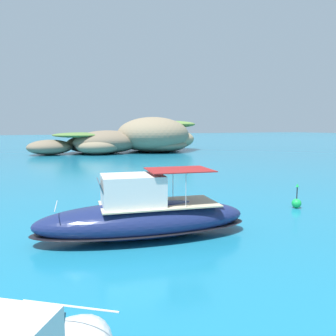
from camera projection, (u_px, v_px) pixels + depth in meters
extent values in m
ellipsoid|color=#84755B|center=(160.00, 144.00, 64.24)|extent=(13.82, 13.77, 2.80)
ellipsoid|color=#756651|center=(142.00, 139.00, 67.43)|extent=(12.71, 12.97, 4.47)
ellipsoid|color=#84755B|center=(153.00, 135.00, 63.59)|extent=(16.22, 15.83, 6.56)
ellipsoid|color=#9E8966|center=(160.00, 139.00, 65.87)|extent=(15.40, 14.15, 4.67)
ellipsoid|color=#9E8966|center=(162.00, 134.00, 70.75)|extent=(13.60, 13.34, 6.28)
ellipsoid|color=#756651|center=(168.00, 139.00, 73.65)|extent=(8.40, 8.76, 4.05)
ellipsoid|color=olive|center=(168.00, 124.00, 68.07)|extent=(11.06, 10.05, 1.45)
ellipsoid|color=#756651|center=(108.00, 142.00, 60.64)|extent=(14.39, 11.76, 4.10)
ellipsoid|color=#756651|center=(50.00, 147.00, 57.47)|extent=(9.00, 7.85, 2.56)
ellipsoid|color=#84755B|center=(98.00, 146.00, 58.31)|extent=(8.62, 8.07, 2.80)
ellipsoid|color=#9E8966|center=(101.00, 145.00, 60.85)|extent=(7.66, 7.84, 3.05)
ellipsoid|color=#756651|center=(88.00, 144.00, 62.75)|extent=(8.37, 7.62, 3.10)
ellipsoid|color=#517538|center=(79.00, 135.00, 59.00)|extent=(9.20, 8.37, 0.92)
cylinder|color=silver|center=(70.00, 306.00, 6.15)|extent=(1.52, 1.21, 0.04)
ellipsoid|color=navy|center=(143.00, 220.00, 14.79)|extent=(9.64, 4.46, 1.58)
ellipsoid|color=black|center=(144.00, 228.00, 14.83)|extent=(9.84, 4.55, 0.19)
cube|color=#C6B793|center=(159.00, 204.00, 14.89)|extent=(5.46, 3.28, 0.06)
cube|color=silver|center=(133.00, 190.00, 14.50)|extent=(2.92, 2.40, 1.30)
cube|color=#2D4756|center=(101.00, 188.00, 14.14)|extent=(0.62, 1.83, 0.69)
cylinder|color=silver|center=(56.00, 206.00, 13.73)|extent=(0.40, 1.92, 0.04)
cube|color=maroon|center=(179.00, 170.00, 14.94)|extent=(3.14, 2.65, 0.04)
cylinder|color=silver|center=(186.00, 190.00, 14.10)|extent=(0.03, 0.03, 1.49)
cylinder|color=silver|center=(173.00, 183.00, 15.97)|extent=(0.03, 0.03, 1.49)
sphere|color=green|center=(296.00, 203.00, 20.16)|extent=(0.56, 0.56, 0.56)
cylinder|color=black|center=(297.00, 195.00, 20.10)|extent=(0.06, 0.06, 1.00)
cone|color=green|center=(297.00, 185.00, 20.02)|extent=(0.20, 0.20, 0.20)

